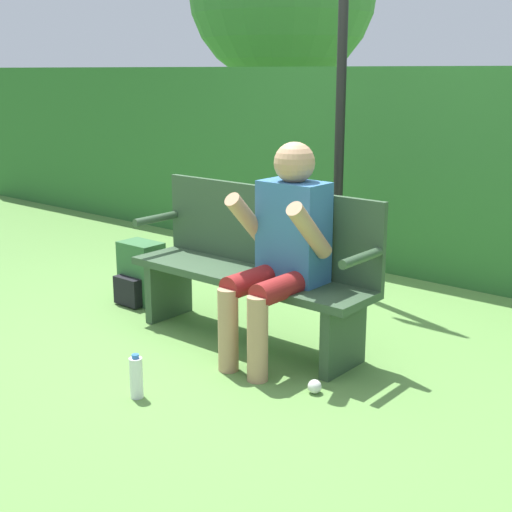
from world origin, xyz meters
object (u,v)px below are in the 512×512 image
(person_seated, at_px, (282,243))
(backpack, at_px, (140,274))
(signpost, at_px, (340,86))
(water_bottle, at_px, (136,377))
(park_bench, at_px, (255,265))

(person_seated, xyz_separation_m, backpack, (-1.35, 0.14, -0.46))
(signpost, bearing_deg, water_bottle, -82.35)
(person_seated, height_order, signpost, signpost)
(park_bench, height_order, signpost, signpost)
(backpack, distance_m, signpost, 1.91)
(park_bench, bearing_deg, signpost, 100.40)
(park_bench, relative_size, water_bottle, 7.00)
(water_bottle, bearing_deg, backpack, 138.04)
(water_bottle, height_order, signpost, signpost)
(person_seated, bearing_deg, water_bottle, -104.66)
(person_seated, xyz_separation_m, water_bottle, (-0.23, -0.87, -0.55))
(park_bench, height_order, person_seated, person_seated)
(person_seated, relative_size, water_bottle, 5.28)
(water_bottle, bearing_deg, park_bench, 94.30)
(backpack, height_order, water_bottle, backpack)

